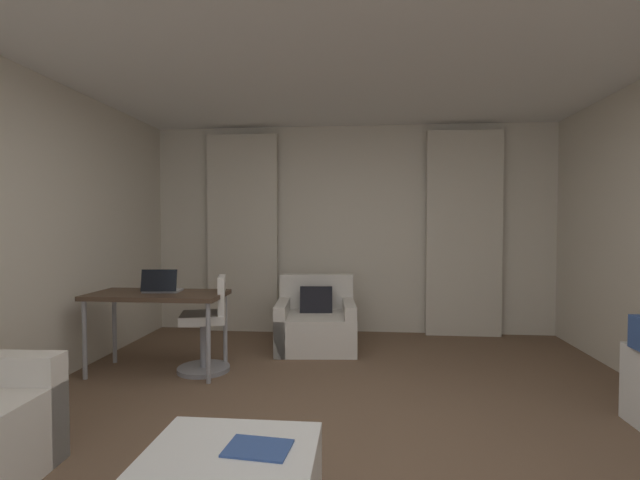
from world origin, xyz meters
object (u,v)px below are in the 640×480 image
(laptop, at_px, (162,287))
(magazine_open, at_px, (258,448))
(armchair, at_px, (316,324))
(desk_chair, at_px, (208,329))
(desk, at_px, (158,300))

(laptop, relative_size, magazine_open, 1.16)
(armchair, xyz_separation_m, desk_chair, (-0.92, -0.88, 0.13))
(armchair, height_order, desk_chair, desk_chair)
(desk, xyz_separation_m, magazine_open, (1.42, -2.06, -0.28))
(armchair, height_order, magazine_open, armchair)
(laptop, height_order, magazine_open, laptop)
(laptop, bearing_deg, desk_chair, 5.85)
(armchair, bearing_deg, desk, -144.80)
(laptop, bearing_deg, armchair, 34.49)
(desk_chair, bearing_deg, desk, -169.36)
(magazine_open, bearing_deg, laptop, 123.56)
(armchair, relative_size, desk, 0.75)
(armchair, xyz_separation_m, desk, (-1.36, -0.96, 0.40))
(armchair, relative_size, desk_chair, 1.04)
(desk, distance_m, desk_chair, 0.53)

